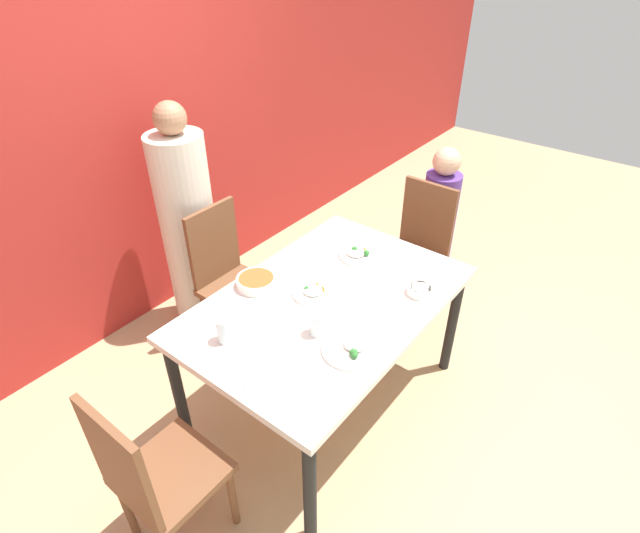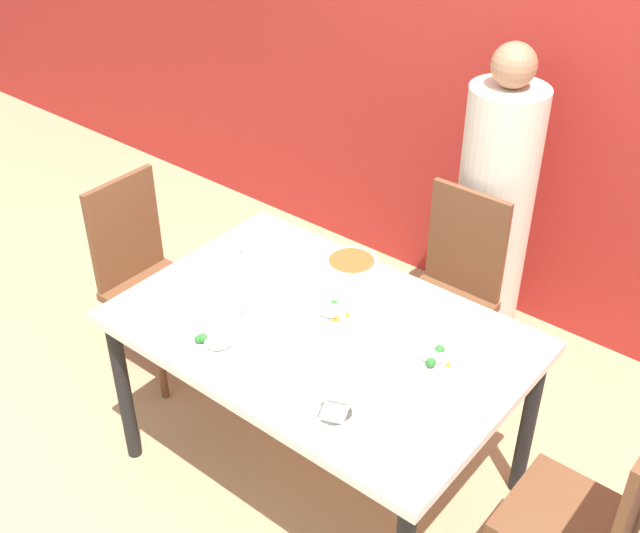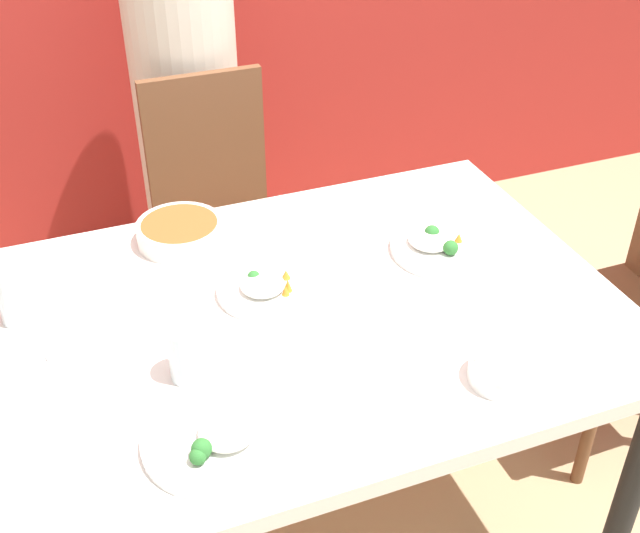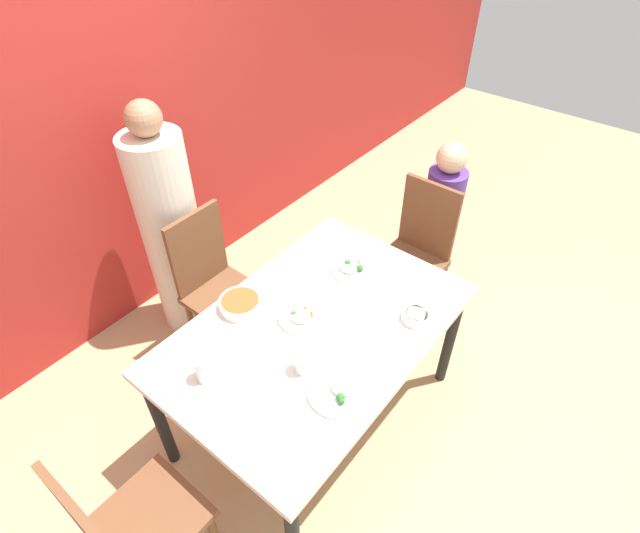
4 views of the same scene
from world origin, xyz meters
name	(u,v)px [view 1 (image 1 of 4)]	position (x,y,z in m)	size (l,w,h in m)	color
ground_plane	(326,400)	(0.00, 0.00, 0.00)	(10.00, 10.00, 0.00)	tan
wall_back	(123,126)	(0.00, 1.57, 1.35)	(10.00, 0.06, 2.70)	#A82823
dining_table	(327,311)	(0.00, 0.00, 0.69)	(1.49, 0.99, 0.77)	silver
chair_adult_spot	(229,275)	(0.07, 0.84, 0.51)	(0.40, 0.40, 0.96)	brown
chair_child_spot	(417,249)	(1.09, 0.05, 0.51)	(0.40, 0.40, 0.96)	brown
chair_empty_left	(154,476)	(-1.09, 0.05, 0.51)	(0.40, 0.40, 0.96)	brown
person_adult	(189,231)	(0.07, 1.18, 0.71)	(0.35, 0.35, 1.56)	beige
person_child	(437,228)	(1.38, 0.05, 0.54)	(0.25, 0.25, 1.15)	#5B3893
bowl_curry	(256,281)	(-0.14, 0.37, 0.80)	(0.21, 0.21, 0.05)	silver
plate_rice_adult	(351,348)	(-0.23, -0.31, 0.79)	(0.26, 0.26, 0.06)	white
plate_rice_child	(360,254)	(0.44, 0.10, 0.79)	(0.26, 0.26, 0.06)	white
plate_noodles	(313,292)	(-0.01, 0.09, 0.79)	(0.22, 0.22, 0.05)	white
bowl_rice_small	(420,290)	(0.34, -0.35, 0.79)	(0.13, 0.13, 0.04)	white
glass_water_tall	(317,323)	(-0.23, -0.12, 0.83)	(0.08, 0.08, 0.12)	silver
glass_water_short	(224,330)	(-0.53, 0.19, 0.83)	(0.07, 0.07, 0.13)	silver
napkin_folded	(267,385)	(-0.62, -0.15, 0.77)	(0.14, 0.14, 0.01)	white
fork_steel	(208,315)	(-0.47, 0.39, 0.77)	(0.18, 0.04, 0.01)	silver
spoon_steel	(266,337)	(-0.40, 0.05, 0.77)	(0.18, 0.06, 0.01)	silver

